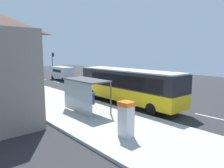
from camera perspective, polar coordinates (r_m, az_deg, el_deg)
ground_plane at (r=31.07m, az=-11.19°, el=-0.47°), size 56.00×92.00×0.04m
sidewalk_platform at (r=17.73m, az=-9.94°, el=-6.77°), size 6.20×30.00×0.18m
lane_stripe_seg_0 at (r=17.41m, az=24.76°, el=-8.00°), size 0.16×2.20×0.01m
lane_stripe_seg_1 at (r=19.89m, az=11.53°, el=-5.39°), size 0.16×2.20×0.01m
lane_stripe_seg_2 at (r=23.20m, az=1.71°, el=-3.25°), size 0.16×2.20×0.01m
lane_stripe_seg_3 at (r=27.03m, az=-5.47°, el=-1.61°), size 0.16×2.20×0.01m
lane_stripe_seg_4 at (r=31.19m, az=-10.79°, el=-0.38°), size 0.16×2.20×0.01m
lane_stripe_seg_5 at (r=35.57m, az=-14.83°, el=0.56°), size 0.16×2.20×0.01m
lane_stripe_seg_6 at (r=40.10m, az=-17.97°, el=1.29°), size 0.16×2.20×0.01m
lane_stripe_seg_7 at (r=44.72m, az=-20.48°, el=1.86°), size 0.16×2.20×0.01m
bus at (r=19.14m, az=4.22°, el=-0.18°), size 2.64×11.04×3.21m
white_van at (r=37.68m, az=-13.29°, el=3.09°), size 2.14×5.25×2.30m
sedan_near at (r=51.50m, az=-20.94°, el=3.51°), size 2.01×4.48×1.52m
ticket_machine at (r=11.56m, az=3.82°, el=-9.35°), size 0.66×0.76×1.94m
recycling_bin_blue at (r=19.36m, az=-5.50°, el=-3.67°), size 0.52×0.52×0.95m
recycling_bin_yellow at (r=19.92m, az=-6.67°, el=-3.34°), size 0.52×0.52×0.95m
traffic_light_near_side at (r=48.43m, az=-15.67°, el=6.31°), size 0.49×0.28×4.76m
traffic_light_far_side at (r=46.21m, az=-25.85°, el=5.84°), size 0.49×0.28×4.94m
bus_shelter at (r=16.23m, az=-7.82°, el=-0.87°), size 1.80×4.00×2.50m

